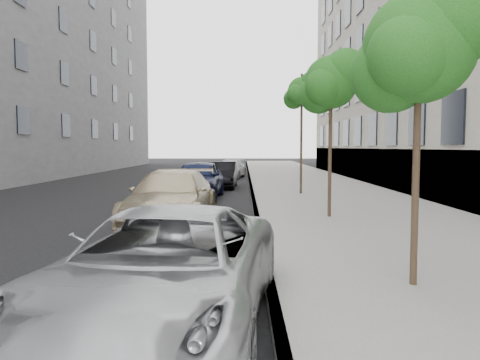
{
  "coord_description": "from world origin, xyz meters",
  "views": [
    {
      "loc": [
        0.79,
        -5.03,
        2.09
      ],
      "look_at": [
        0.73,
        3.23,
        1.5
      ],
      "focal_mm": 35.0,
      "sensor_mm": 36.0,
      "label": 1
    }
  ],
  "objects_px": {
    "tree_mid": "(332,82)",
    "sedan_rear": "(230,169)",
    "sedan_blue": "(198,179)",
    "tree_far": "(302,91)",
    "sedan_black": "(222,175)",
    "minivan": "(165,271)",
    "suv": "(172,198)",
    "tree_near": "(421,47)"
  },
  "relations": [
    {
      "from": "tree_mid",
      "to": "sedan_rear",
      "type": "relative_size",
      "value": 1.08
    },
    {
      "from": "tree_mid",
      "to": "sedan_blue",
      "type": "xyz_separation_m",
      "value": [
        -4.28,
        5.9,
        -3.08
      ]
    },
    {
      "from": "tree_far",
      "to": "sedan_black",
      "type": "height_order",
      "value": "tree_far"
    },
    {
      "from": "tree_mid",
      "to": "sedan_blue",
      "type": "relative_size",
      "value": 1.0
    },
    {
      "from": "minivan",
      "to": "sedan_rear",
      "type": "xyz_separation_m",
      "value": [
        0.0,
        26.29,
        -0.07
      ]
    },
    {
      "from": "tree_mid",
      "to": "sedan_blue",
      "type": "height_order",
      "value": "tree_mid"
    },
    {
      "from": "suv",
      "to": "minivan",
      "type": "bearing_deg",
      "value": -79.51
    },
    {
      "from": "tree_near",
      "to": "tree_mid",
      "type": "height_order",
      "value": "tree_mid"
    },
    {
      "from": "tree_far",
      "to": "sedan_blue",
      "type": "distance_m",
      "value": 5.62
    },
    {
      "from": "tree_near",
      "to": "tree_mid",
      "type": "relative_size",
      "value": 0.92
    },
    {
      "from": "sedan_black",
      "to": "sedan_rear",
      "type": "xyz_separation_m",
      "value": [
        0.2,
        7.65,
        -0.04
      ]
    },
    {
      "from": "tree_mid",
      "to": "sedan_black",
      "type": "xyz_separation_m",
      "value": [
        -3.52,
        10.81,
        -3.2
      ]
    },
    {
      "from": "tree_far",
      "to": "suv",
      "type": "height_order",
      "value": "tree_far"
    },
    {
      "from": "tree_far",
      "to": "sedan_black",
      "type": "xyz_separation_m",
      "value": [
        -3.52,
        4.31,
        -3.72
      ]
    },
    {
      "from": "tree_mid",
      "to": "sedan_rear",
      "type": "distance_m",
      "value": 19.03
    },
    {
      "from": "tree_far",
      "to": "sedan_black",
      "type": "bearing_deg",
      "value": 129.28
    },
    {
      "from": "tree_mid",
      "to": "tree_far",
      "type": "height_order",
      "value": "tree_far"
    },
    {
      "from": "suv",
      "to": "sedan_blue",
      "type": "relative_size",
      "value": 1.09
    },
    {
      "from": "sedan_black",
      "to": "tree_near",
      "type": "bearing_deg",
      "value": -76.71
    },
    {
      "from": "sedan_black",
      "to": "tree_far",
      "type": "bearing_deg",
      "value": -48.93
    },
    {
      "from": "tree_far",
      "to": "suv",
      "type": "bearing_deg",
      "value": -121.61
    },
    {
      "from": "tree_near",
      "to": "minivan",
      "type": "bearing_deg",
      "value": -158.17
    },
    {
      "from": "tree_mid",
      "to": "sedan_black",
      "type": "height_order",
      "value": "tree_mid"
    },
    {
      "from": "minivan",
      "to": "tree_mid",
      "type": "bearing_deg",
      "value": 73.46
    },
    {
      "from": "suv",
      "to": "sedan_black",
      "type": "distance_m",
      "value": 11.43
    },
    {
      "from": "minivan",
      "to": "tree_far",
      "type": "bearing_deg",
      "value": 83.4
    },
    {
      "from": "tree_mid",
      "to": "tree_near",
      "type": "bearing_deg",
      "value": -90.0
    },
    {
      "from": "minivan",
      "to": "suv",
      "type": "distance_m",
      "value": 7.32
    },
    {
      "from": "tree_near",
      "to": "sedan_black",
      "type": "relative_size",
      "value": 1.05
    },
    {
      "from": "sedan_rear",
      "to": "minivan",
      "type": "bearing_deg",
      "value": -81.1
    },
    {
      "from": "tree_mid",
      "to": "minivan",
      "type": "xyz_separation_m",
      "value": [
        -3.33,
        -7.83,
        -3.18
      ]
    },
    {
      "from": "tree_near",
      "to": "tree_mid",
      "type": "bearing_deg",
      "value": 90.0
    },
    {
      "from": "tree_mid",
      "to": "tree_far",
      "type": "bearing_deg",
      "value": 90.0
    },
    {
      "from": "tree_far",
      "to": "sedan_blue",
      "type": "xyz_separation_m",
      "value": [
        -4.28,
        -0.6,
        -3.6
      ]
    },
    {
      "from": "minivan",
      "to": "suv",
      "type": "height_order",
      "value": "suv"
    },
    {
      "from": "sedan_blue",
      "to": "sedan_rear",
      "type": "relative_size",
      "value": 1.07
    },
    {
      "from": "sedan_blue",
      "to": "minivan",
      "type": "bearing_deg",
      "value": -83.23
    },
    {
      "from": "sedan_rear",
      "to": "tree_far",
      "type": "bearing_deg",
      "value": -65.54
    },
    {
      "from": "sedan_black",
      "to": "tree_mid",
      "type": "bearing_deg",
      "value": -70.16
    },
    {
      "from": "sedan_blue",
      "to": "sedan_black",
      "type": "relative_size",
      "value": 1.14
    },
    {
      "from": "tree_far",
      "to": "sedan_rear",
      "type": "xyz_separation_m",
      "value": [
        -3.33,
        11.95,
        -3.76
      ]
    },
    {
      "from": "suv",
      "to": "sedan_blue",
      "type": "distance_m",
      "value": 6.49
    }
  ]
}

